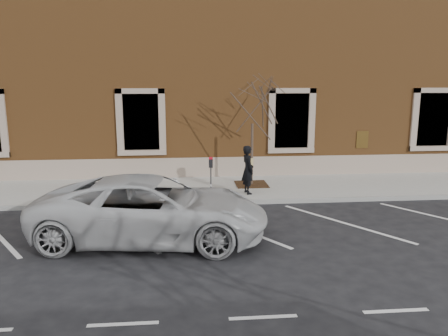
{
  "coord_description": "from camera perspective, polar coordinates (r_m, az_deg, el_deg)",
  "views": [
    {
      "loc": [
        -1.3,
        -13.81,
        4.08
      ],
      "look_at": [
        0.0,
        0.6,
        1.1
      ],
      "focal_mm": 35.0,
      "sensor_mm": 36.0,
      "label": 1
    }
  ],
  "objects": [
    {
      "name": "sapling",
      "position": [
        16.05,
        3.74,
        8.01
      ],
      "size": [
        2.51,
        2.51,
        4.18
      ],
      "color": "brown",
      "rests_on": "sidewalk_near"
    },
    {
      "name": "curb_near",
      "position": [
        14.39,
        0.23,
        -4.52
      ],
      "size": [
        40.0,
        0.12,
        0.15
      ],
      "primitive_type": "cube",
      "color": "#9E9E99",
      "rests_on": "ground"
    },
    {
      "name": "parking_meter",
      "position": [
        14.26,
        -1.73,
        -0.29
      ],
      "size": [
        0.13,
        0.1,
        1.42
      ],
      "rotation": [
        0.0,
        0.0,
        -0.38
      ],
      "color": "#595B60",
      "rests_on": "sidewalk_near"
    },
    {
      "name": "sidewalk_near",
      "position": [
        16.12,
        -0.37,
        -2.75
      ],
      "size": [
        40.0,
        3.5,
        0.15
      ],
      "primitive_type": "cube",
      "color": "beige",
      "rests_on": "ground"
    },
    {
      "name": "white_truck",
      "position": [
        11.3,
        -9.36,
        -5.3
      ],
      "size": [
        6.16,
        3.38,
        1.63
      ],
      "primitive_type": "imported",
      "rotation": [
        0.0,
        0.0,
        1.45
      ],
      "color": "silver",
      "rests_on": "ground"
    },
    {
      "name": "parking_stripes",
      "position": [
        12.37,
        1.17,
        -7.6
      ],
      "size": [
        28.0,
        4.4,
        0.01
      ],
      "primitive_type": null,
      "color": "silver",
      "rests_on": "ground"
    },
    {
      "name": "building_civic",
      "position": [
        21.59,
        -1.73,
        11.4
      ],
      "size": [
        40.0,
        8.62,
        8.0
      ],
      "color": "brown",
      "rests_on": "ground"
    },
    {
      "name": "man",
      "position": [
        15.05,
        3.13,
        -0.22
      ],
      "size": [
        0.53,
        0.69,
        1.68
      ],
      "primitive_type": "imported",
      "rotation": [
        0.0,
        0.0,
        1.81
      ],
      "color": "black",
      "rests_on": "sidewalk_near"
    },
    {
      "name": "ground",
      "position": [
        14.46,
        0.21,
        -4.75
      ],
      "size": [
        120.0,
        120.0,
        0.0
      ],
      "primitive_type": "plane",
      "color": "#28282B",
      "rests_on": "ground"
    },
    {
      "name": "tree_grate",
      "position": [
        16.49,
        3.61,
        -2.12
      ],
      "size": [
        1.18,
        1.18,
        0.03
      ],
      "primitive_type": "cube",
      "color": "#402614",
      "rests_on": "sidewalk_near"
    }
  ]
}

